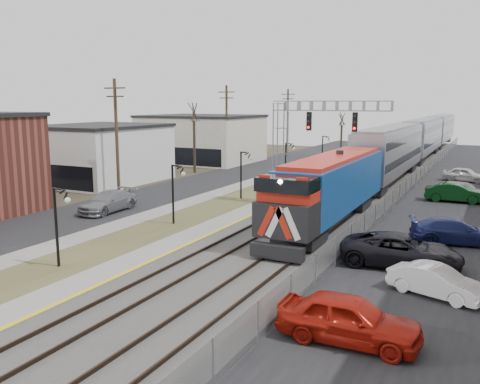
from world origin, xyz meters
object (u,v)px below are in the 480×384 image
Objects in this scene: signal_gantry at (301,134)px; car_lot_b at (436,282)px; train at (414,143)px; car_lot_a at (349,320)px.

car_lot_b is at bearing -53.09° from signal_gantry.
train is 29.99m from signal_gantry.
car_lot_b is (11.80, -15.71, -4.94)m from signal_gantry.
train is at bearing 5.19° from car_lot_a.
car_lot_b is at bearing -21.83° from car_lot_a.
car_lot_a is at bearing 177.05° from car_lot_b.
signal_gantry is 1.86× the size of car_lot_a.
train is at bearing 27.53° from car_lot_b.
signal_gantry is 20.26m from car_lot_b.
train reaches higher than car_lot_b.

